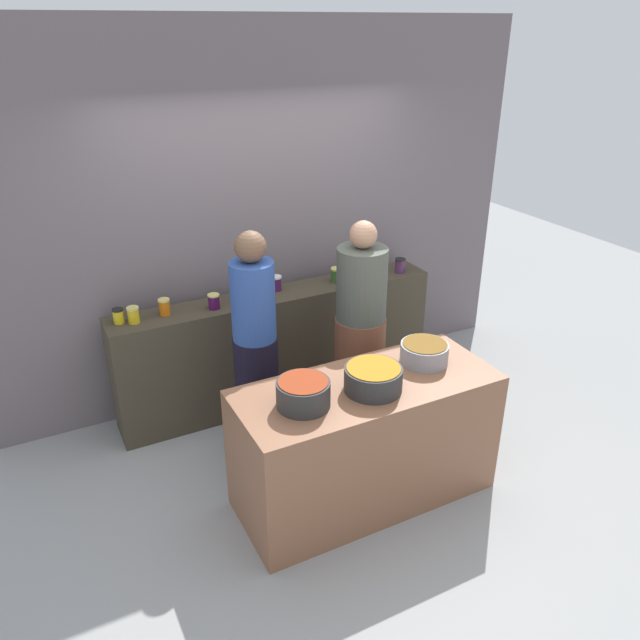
{
  "coord_description": "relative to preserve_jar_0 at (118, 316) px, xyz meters",
  "views": [
    {
      "loc": [
        -1.8,
        -3.14,
        2.94
      ],
      "look_at": [
        0.0,
        0.35,
        1.05
      ],
      "focal_mm": 35.01,
      "sensor_mm": 36.0,
      "label": 1
    }
  ],
  "objects": [
    {
      "name": "ground",
      "position": [
        1.23,
        -1.13,
        -1.02
      ],
      "size": [
        12.0,
        12.0,
        0.0
      ],
      "primitive_type": "plane",
      "color": "#949594"
    },
    {
      "name": "cooking_pot_center",
      "position": [
        1.23,
        -1.5,
        -0.06
      ],
      "size": [
        0.36,
        0.36,
        0.16
      ],
      "color": "#2D2D2D",
      "rests_on": "prep_table"
    },
    {
      "name": "cook_in_cap",
      "position": [
        1.66,
        -0.63,
        -0.27
      ],
      "size": [
        0.39,
        0.39,
        1.67
      ],
      "color": "brown",
      "rests_on": "ground"
    },
    {
      "name": "preserve_jar_2",
      "position": [
        0.33,
        -0.01,
        0.01
      ],
      "size": [
        0.09,
        0.09,
        0.13
      ],
      "color": "#D36310",
      "rests_on": "display_shelf"
    },
    {
      "name": "storefront_wall",
      "position": [
        1.23,
        0.32,
        0.48
      ],
      "size": [
        4.8,
        0.12,
        3.0
      ],
      "primitive_type": "cube",
      "color": "slate",
      "rests_on": "ground"
    },
    {
      "name": "preserve_jar_9",
      "position": [
        2.37,
        -0.09,
        0.01
      ],
      "size": [
        0.09,
        0.09,
        0.12
      ],
      "color": "#4D274D",
      "rests_on": "display_shelf"
    },
    {
      "name": "display_shelf",
      "position": [
        1.23,
        -0.03,
        -0.54
      ],
      "size": [
        2.7,
        0.36,
        0.97
      ],
      "primitive_type": "cube",
      "color": "#3D3628",
      "rests_on": "ground"
    },
    {
      "name": "prep_table",
      "position": [
        1.23,
        -1.43,
        -0.58
      ],
      "size": [
        1.7,
        0.7,
        0.88
      ],
      "primitive_type": "cube",
      "color": "brown",
      "rests_on": "ground"
    },
    {
      "name": "cooking_pot_left",
      "position": [
        0.77,
        -1.46,
        -0.06
      ],
      "size": [
        0.32,
        0.32,
        0.17
      ],
      "color": "#2D2D2D",
      "rests_on": "prep_table"
    },
    {
      "name": "preserve_jar_0",
      "position": [
        0.0,
        0.0,
        0.0
      ],
      "size": [
        0.08,
        0.08,
        0.11
      ],
      "color": "gold",
      "rests_on": "display_shelf"
    },
    {
      "name": "preserve_jar_5",
      "position": [
        1.06,
        0.04,
        0.0
      ],
      "size": [
        0.08,
        0.08,
        0.11
      ],
      "color": "#3B5C2A",
      "rests_on": "display_shelf"
    },
    {
      "name": "preserve_jar_4",
      "position": [
        0.91,
        -0.04,
        0.02
      ],
      "size": [
        0.08,
        0.08,
        0.15
      ],
      "color": "#40235A",
      "rests_on": "display_shelf"
    },
    {
      "name": "preserve_jar_7",
      "position": [
        1.77,
        -0.03,
        0.01
      ],
      "size": [
        0.09,
        0.09,
        0.12
      ],
      "color": "#2F5724",
      "rests_on": "display_shelf"
    },
    {
      "name": "cook_with_tongs",
      "position": [
        0.81,
        -0.6,
        -0.24
      ],
      "size": [
        0.32,
        0.32,
        1.71
      ],
      "color": "black",
      "rests_on": "ground"
    },
    {
      "name": "preserve_jar_6",
      "position": [
        1.26,
        0.04,
        0.01
      ],
      "size": [
        0.09,
        0.09,
        0.12
      ],
      "color": "#441845",
      "rests_on": "display_shelf"
    },
    {
      "name": "preserve_jar_8",
      "position": [
        1.91,
        0.0,
        -0.0
      ],
      "size": [
        0.08,
        0.08,
        0.11
      ],
      "color": "#91460D",
      "rests_on": "display_shelf"
    },
    {
      "name": "cooking_pot_right",
      "position": [
        1.71,
        -1.36,
        -0.07
      ],
      "size": [
        0.32,
        0.32,
        0.14
      ],
      "color": "gray",
      "rests_on": "prep_table"
    },
    {
      "name": "preserve_jar_1",
      "position": [
        0.1,
        -0.04,
        0.01
      ],
      "size": [
        0.09,
        0.09,
        0.12
      ],
      "color": "gold",
      "rests_on": "display_shelf"
    },
    {
      "name": "preserve_jar_3",
      "position": [
        0.69,
        -0.07,
        0.0
      ],
      "size": [
        0.09,
        0.09,
        0.12
      ],
      "color": "#420F42",
      "rests_on": "display_shelf"
    }
  ]
}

